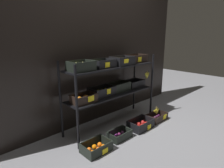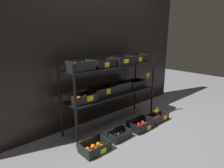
# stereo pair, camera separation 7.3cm
# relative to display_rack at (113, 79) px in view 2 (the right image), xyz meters

# --- Properties ---
(ground_plane) EXTENTS (10.00, 10.00, 0.00)m
(ground_plane) POSITION_rel_display_rack_xyz_m (-0.01, 0.00, -0.73)
(ground_plane) COLOR gray
(storefront_wall) EXTENTS (3.90, 0.12, 2.19)m
(storefront_wall) POSITION_rel_display_rack_xyz_m (-0.01, 0.39, 0.36)
(storefront_wall) COLOR black
(storefront_wall) RESTS_ON ground_plane
(display_rack) EXTENTS (1.63, 0.42, 1.06)m
(display_rack) POSITION_rel_display_rack_xyz_m (0.00, 0.00, 0.00)
(display_rack) COLOR black
(display_rack) RESTS_ON ground_plane
(crate_ground_tangerine) EXTENTS (0.34, 0.25, 0.12)m
(crate_ground_tangerine) POSITION_rel_display_rack_xyz_m (-0.64, -0.39, -0.69)
(crate_ground_tangerine) COLOR black
(crate_ground_tangerine) RESTS_ON ground_plane
(crate_ground_plum) EXTENTS (0.31, 0.20, 0.11)m
(crate_ground_plum) POSITION_rel_display_rack_xyz_m (-0.22, -0.37, -0.69)
(crate_ground_plum) COLOR black
(crate_ground_plum) RESTS_ON ground_plane
(crate_ground_apple_red) EXTENTS (0.38, 0.25, 0.14)m
(crate_ground_apple_red) POSITION_rel_display_rack_xyz_m (0.22, -0.39, -0.68)
(crate_ground_apple_red) COLOR black
(crate_ground_apple_red) RESTS_ON ground_plane
(crate_ground_right_plum) EXTENTS (0.36, 0.22, 0.11)m
(crate_ground_right_plum) POSITION_rel_display_rack_xyz_m (0.63, -0.40, -0.69)
(crate_ground_right_plum) COLOR black
(crate_ground_right_plum) RESTS_ON ground_plane
(banana_bunch_loose) EXTENTS (0.15, 0.05, 0.12)m
(banana_bunch_loose) POSITION_rel_display_rack_xyz_m (0.61, -0.40, -0.57)
(banana_bunch_loose) COLOR brown
(banana_bunch_loose) RESTS_ON crate_ground_right_plum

